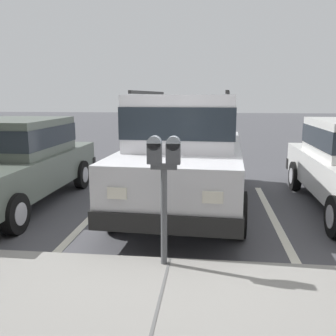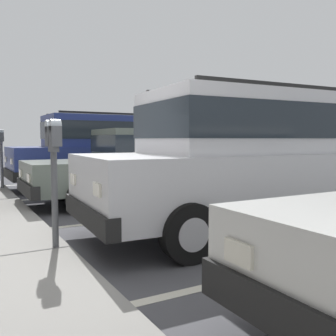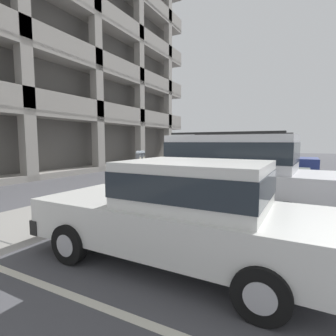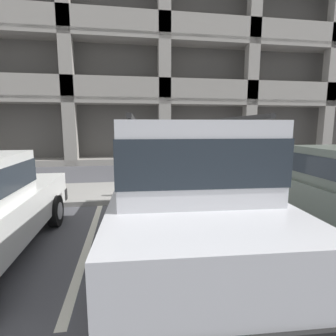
# 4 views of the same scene
# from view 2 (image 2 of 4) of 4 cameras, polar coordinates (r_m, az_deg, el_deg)

# --- Properties ---
(ground_plane) EXTENTS (80.00, 80.00, 0.10)m
(ground_plane) POSITION_cam_2_polar(r_m,az_deg,el_deg) (4.56, -12.12, -13.26)
(ground_plane) COLOR #4C4C51
(parking_stall_lines) EXTENTS (11.97, 4.80, 0.01)m
(parking_stall_lines) POSITION_cam_2_polar(r_m,az_deg,el_deg) (6.38, -4.03, -7.59)
(parking_stall_lines) COLOR silver
(parking_stall_lines) RESTS_ON ground_plane
(silver_suv) EXTENTS (2.20, 4.88, 2.03)m
(silver_suv) POSITION_cam_2_polar(r_m,az_deg,el_deg) (5.52, 12.05, 1.81)
(silver_suv) COLOR silver
(silver_suv) RESTS_ON ground_plane
(dark_hatchback) EXTENTS (1.88, 4.50, 1.54)m
(dark_hatchback) POSITION_cam_2_polar(r_m,az_deg,el_deg) (8.06, -4.50, 0.77)
(dark_hatchback) COLOR #5B665B
(dark_hatchback) RESTS_ON ground_plane
(blue_coupe) EXTENTS (2.04, 4.79, 2.03)m
(blue_coupe) POSITION_cam_2_polar(r_m,az_deg,el_deg) (10.67, -10.36, 3.04)
(blue_coupe) COLOR navy
(blue_coupe) RESTS_ON ground_plane
(parking_meter_near) EXTENTS (0.35, 0.12, 1.42)m
(parking_meter_near) POSITION_cam_2_polar(r_m,az_deg,el_deg) (4.32, -17.03, 2.27)
(parking_meter_near) COLOR #595B60
(parking_meter_near) RESTS_ON sidewalk
(parking_meter_far) EXTENTS (0.35, 0.12, 1.45)m
(parking_meter_far) POSITION_cam_2_polar(r_m,az_deg,el_deg) (10.19, -24.10, 3.29)
(parking_meter_far) COLOR #595B60
(parking_meter_far) RESTS_ON sidewalk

